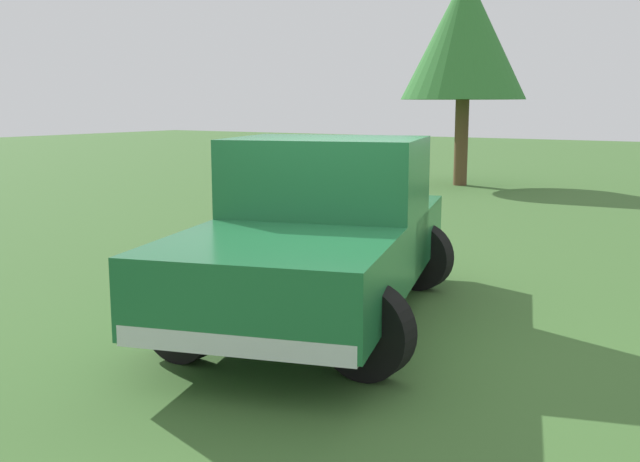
% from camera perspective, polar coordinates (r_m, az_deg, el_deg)
% --- Properties ---
extents(ground_plane, '(80.00, 80.00, 0.00)m').
position_cam_1_polar(ground_plane, '(7.12, 2.56, -7.78)').
color(ground_plane, '#3D662D').
extents(pickup_truck, '(3.16, 5.01, 1.81)m').
position_cam_1_polar(pickup_truck, '(7.44, 0.25, 0.39)').
color(pickup_truck, black).
rests_on(pickup_truck, ground_plane).
extents(tree_back_right, '(3.25, 3.25, 5.51)m').
position_cam_1_polar(tree_back_right, '(20.17, 11.05, 14.45)').
color(tree_back_right, brown).
rests_on(tree_back_right, ground_plane).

